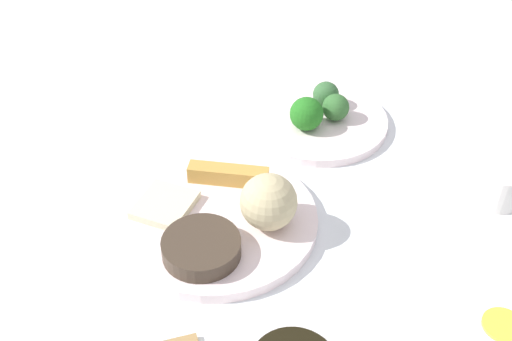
{
  "coord_description": "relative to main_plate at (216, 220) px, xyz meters",
  "views": [
    {
      "loc": [
        -0.39,
        0.46,
        0.63
      ],
      "look_at": [
        0.04,
        -0.08,
        0.06
      ],
      "focal_mm": 44.52,
      "sensor_mm": 36.0,
      "label": 1
    }
  ],
  "objects": [
    {
      "name": "broccoli_plate",
      "position": [
        0.03,
        -0.28,
        -0.0
      ],
      "size": [
        0.23,
        0.23,
        0.01
      ],
      "primitive_type": "cylinder",
      "color": "white",
      "rests_on": "tabletop"
    },
    {
      "name": "broccoli_floret_1",
      "position": [
        0.04,
        -0.32,
        0.03
      ],
      "size": [
        0.04,
        0.04,
        0.04
      ],
      "primitive_type": "sphere",
      "color": "#356235",
      "rests_on": "broccoli_plate"
    },
    {
      "name": "sauce_ramekin_hot_mustard",
      "position": [
        -0.38,
        -0.06,
        0.0
      ],
      "size": [
        0.06,
        0.06,
        0.03
      ],
      "primitive_type": "cylinder",
      "color": "white",
      "rests_on": "tabletop"
    },
    {
      "name": "sauce_ramekin_hot_mustard_liquid",
      "position": [
        -0.38,
        -0.06,
        0.02
      ],
      "size": [
        0.05,
        0.05,
        0.0
      ],
      "primitive_type": "cylinder",
      "color": "yellow",
      "rests_on": "sauce_ramekin_hot_mustard"
    },
    {
      "name": "rice_scoop",
      "position": [
        -0.06,
        -0.03,
        0.05
      ],
      "size": [
        0.08,
        0.08,
        0.08
      ],
      "primitive_type": "sphere",
      "color": "#C1B384",
      "rests_on": "main_plate"
    },
    {
      "name": "teacup",
      "position": [
        -0.28,
        -0.29,
        0.02
      ],
      "size": [
        0.07,
        0.07,
        0.05
      ],
      "primitive_type": "cylinder",
      "color": "silver",
      "rests_on": "tabletop"
    },
    {
      "name": "tabletop",
      "position": [
        -0.04,
        -0.01,
        -0.02
      ],
      "size": [
        2.2,
        2.2,
        0.02
      ],
      "primitive_type": "cube",
      "color": "white",
      "rests_on": "ground"
    },
    {
      "name": "main_plate",
      "position": [
        0.0,
        0.0,
        0.0
      ],
      "size": [
        0.28,
        0.28,
        0.02
      ],
      "primitive_type": "cylinder",
      "color": "white",
      "rests_on": "tabletop"
    },
    {
      "name": "stir_fry_heap",
      "position": [
        -0.03,
        0.06,
        0.02
      ],
      "size": [
        0.1,
        0.1,
        0.02
      ],
      "primitive_type": "cylinder",
      "color": "#3E3125",
      "rests_on": "main_plate"
    },
    {
      "name": "spring_roll",
      "position": [
        0.03,
        -0.06,
        0.02
      ],
      "size": [
        0.11,
        0.08,
        0.03
      ],
      "primitive_type": "cube",
      "rotation": [
        0.0,
        0.0,
        0.52
      ],
      "color": "gold",
      "rests_on": "main_plate"
    },
    {
      "name": "broccoli_floret_0",
      "position": [
        0.02,
        -0.25,
        0.03
      ],
      "size": [
        0.05,
        0.05,
        0.05
      ],
      "primitive_type": "sphere",
      "color": "#23701E",
      "rests_on": "broccoli_plate"
    },
    {
      "name": "broccoli_floret_2",
      "position": [
        0.0,
        -0.3,
        0.03
      ],
      "size": [
        0.04,
        0.04,
        0.04
      ],
      "primitive_type": "sphere",
      "color": "#33672F",
      "rests_on": "broccoli_plate"
    },
    {
      "name": "crab_rangoon_wonton",
      "position": [
        0.06,
        0.03,
        0.01
      ],
      "size": [
        0.09,
        0.1,
        0.01
      ],
      "primitive_type": "cube",
      "rotation": [
        0.0,
        0.0,
        0.28
      ],
      "color": "beige",
      "rests_on": "main_plate"
    }
  ]
}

